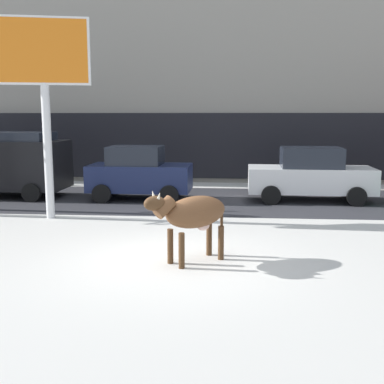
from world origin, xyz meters
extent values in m
plane|color=silver|center=(0.00, 0.00, 0.00)|extent=(120.00, 120.00, 0.00)
cube|color=#333338|center=(0.00, 7.08, 0.00)|extent=(60.00, 5.60, 0.01)
cube|color=gray|center=(0.00, 14.56, 6.50)|extent=(44.00, 6.00, 13.00)
cube|color=black|center=(0.00, 11.51, 1.60)|extent=(43.12, 0.10, 2.80)
ellipsoid|color=brown|center=(0.48, -0.01, 1.02)|extent=(1.45, 1.37, 0.64)
cylinder|color=#472D19|center=(0.24, -0.48, 0.35)|extent=(0.12, 0.12, 0.70)
cylinder|color=#472D19|center=(-0.02, -0.18, 0.35)|extent=(0.12, 0.12, 0.70)
cylinder|color=#472D19|center=(0.98, 0.16, 0.35)|extent=(0.12, 0.12, 0.70)
cylinder|color=#472D19|center=(0.73, 0.46, 0.35)|extent=(0.12, 0.12, 0.70)
cylinder|color=brown|center=(-0.09, -0.50, 1.20)|extent=(0.53, 0.51, 0.44)
ellipsoid|color=#472D19|center=(-0.25, -0.64, 1.30)|extent=(0.49, 0.47, 0.28)
cone|color=beige|center=(-0.15, -0.70, 1.46)|extent=(0.12, 0.13, 0.15)
cone|color=beige|center=(-0.29, -0.53, 1.46)|extent=(0.12, 0.13, 0.15)
cylinder|color=#472D19|center=(0.99, 0.43, 0.77)|extent=(0.06, 0.06, 0.60)
ellipsoid|color=beige|center=(0.61, 0.11, 0.72)|extent=(0.37, 0.36, 0.20)
cylinder|color=silver|center=(-3.99, 3.85, 1.90)|extent=(0.24, 0.24, 3.80)
cube|color=silver|center=(-3.99, 3.85, 4.65)|extent=(2.50, 0.77, 1.82)
cube|color=orange|center=(-3.99, 3.82, 4.65)|extent=(2.37, 0.70, 1.70)
cube|color=black|center=(-7.03, 7.27, 1.17)|extent=(4.64, 2.01, 1.70)
cube|color=#1E232D|center=(-6.73, 7.26, 2.17)|extent=(3.04, 1.74, 0.30)
cylinder|color=black|center=(-5.51, 8.18, 0.32)|extent=(0.64, 0.23, 0.64)
cylinder|color=black|center=(-5.56, 6.28, 0.32)|extent=(0.64, 0.23, 0.64)
cube|color=#19234C|center=(-1.97, 7.09, 0.77)|extent=(3.54, 1.78, 0.90)
cube|color=#1E232D|center=(-2.12, 7.09, 1.54)|extent=(1.83, 1.54, 0.64)
cylinder|color=black|center=(-0.82, 7.91, 0.32)|extent=(0.64, 0.23, 0.64)
cylinder|color=black|center=(-0.86, 6.21, 0.32)|extent=(0.64, 0.23, 0.64)
cylinder|color=black|center=(-3.09, 7.96, 0.32)|extent=(0.64, 0.23, 0.64)
cylinder|color=black|center=(-3.13, 6.26, 0.32)|extent=(0.64, 0.23, 0.64)
cube|color=white|center=(3.88, 7.27, 0.74)|extent=(4.24, 1.86, 0.84)
cube|color=#1E232D|center=(3.88, 7.27, 1.50)|extent=(2.04, 1.60, 0.68)
cylinder|color=black|center=(5.26, 8.12, 0.32)|extent=(0.64, 0.23, 0.64)
cylinder|color=black|center=(5.22, 6.36, 0.32)|extent=(0.64, 0.23, 0.64)
cylinder|color=black|center=(2.53, 8.18, 0.32)|extent=(0.64, 0.23, 0.64)
cylinder|color=black|center=(2.49, 6.42, 0.32)|extent=(0.64, 0.23, 0.64)
cylinder|color=#282833|center=(-8.42, 10.30, 0.44)|extent=(0.24, 0.24, 0.88)
cube|color=#386B42|center=(-8.42, 10.30, 1.20)|extent=(0.36, 0.22, 0.64)
sphere|color=beige|center=(-8.42, 10.30, 1.63)|extent=(0.20, 0.20, 0.20)
camera|label=1|loc=(1.16, -9.46, 2.93)|focal=45.44mm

